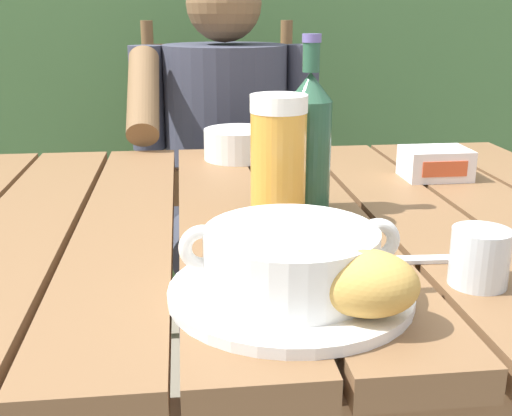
{
  "coord_description": "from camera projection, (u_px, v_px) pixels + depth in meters",
  "views": [
    {
      "loc": [
        -0.06,
        -0.92,
        1.06
      ],
      "look_at": [
        0.03,
        -0.2,
        0.84
      ],
      "focal_mm": 44.58,
      "sensor_mm": 36.0,
      "label": 1
    }
  ],
  "objects": [
    {
      "name": "chair_near_diner",
      "position": [
        223.0,
        208.0,
        1.91
      ],
      "size": [
        0.45,
        0.42,
        1.03
      ],
      "color": "brown",
      "rests_on": "ground_plane"
    },
    {
      "name": "bread_roll",
      "position": [
        364.0,
        283.0,
        0.61
      ],
      "size": [
        0.13,
        0.11,
        0.06
      ],
      "color": "gold",
      "rests_on": "serving_plate"
    },
    {
      "name": "water_glass_small",
      "position": [
        480.0,
        257.0,
        0.7
      ],
      "size": [
        0.07,
        0.07,
        0.06
      ],
      "color": "silver",
      "rests_on": "dining_table"
    },
    {
      "name": "beer_glass",
      "position": [
        278.0,
        161.0,
        0.89
      ],
      "size": [
        0.08,
        0.08,
        0.19
      ],
      "color": "gold",
      "rests_on": "dining_table"
    },
    {
      "name": "diner_bowl",
      "position": [
        239.0,
        144.0,
        1.3
      ],
      "size": [
        0.14,
        0.14,
        0.06
      ],
      "color": "white",
      "rests_on": "dining_table"
    },
    {
      "name": "soup_bowl",
      "position": [
        291.0,
        257.0,
        0.67
      ],
      "size": [
        0.23,
        0.18,
        0.07
      ],
      "color": "white",
      "rests_on": "serving_plate"
    },
    {
      "name": "butter_tub",
      "position": [
        435.0,
        163.0,
        1.15
      ],
      "size": [
        0.12,
        0.09,
        0.06
      ],
      "color": "white",
      "rests_on": "dining_table"
    },
    {
      "name": "table_knife",
      "position": [
        384.0,
        260.0,
        0.77
      ],
      "size": [
        0.16,
        0.03,
        0.01
      ],
      "color": "silver",
      "rests_on": "dining_table"
    },
    {
      "name": "hedge_backdrop",
      "position": [
        222.0,
        65.0,
        2.46
      ],
      "size": [
        4.07,
        0.89,
        2.06
      ],
      "color": "#48713F",
      "rests_on": "ground_plane"
    },
    {
      "name": "serving_plate",
      "position": [
        290.0,
        292.0,
        0.68
      ],
      "size": [
        0.26,
        0.26,
        0.01
      ],
      "color": "white",
      "rests_on": "dining_table"
    },
    {
      "name": "person_eating",
      "position": [
        226.0,
        155.0,
        1.65
      ],
      "size": [
        0.48,
        0.47,
        1.19
      ],
      "color": "#373A49",
      "rests_on": "ground_plane"
    },
    {
      "name": "dining_table",
      "position": [
        225.0,
        271.0,
        0.99
      ],
      "size": [
        1.3,
        0.93,
        0.77
      ],
      "color": "brown",
      "rests_on": "ground_plane"
    },
    {
      "name": "beer_bottle",
      "position": [
        309.0,
        140.0,
        0.94
      ],
      "size": [
        0.07,
        0.07,
        0.26
      ],
      "color": "#275139",
      "rests_on": "dining_table"
    }
  ]
}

